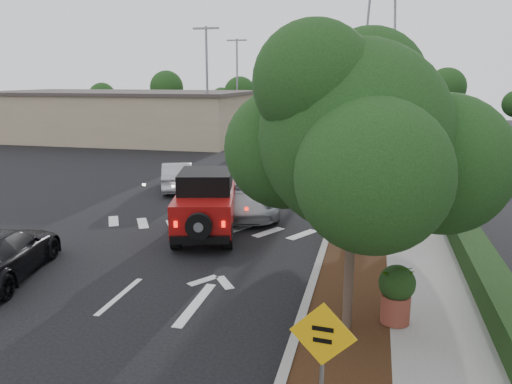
% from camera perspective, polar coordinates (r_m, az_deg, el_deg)
% --- Properties ---
extents(ground, '(120.00, 120.00, 0.00)m').
position_cam_1_polar(ground, '(13.12, -15.31, -11.39)').
color(ground, black).
rests_on(ground, ground).
extents(curb, '(0.20, 70.00, 0.15)m').
position_cam_1_polar(curb, '(23.05, 9.66, -0.37)').
color(curb, '#9E9B93').
rests_on(curb, ground).
extents(planting_strip, '(1.80, 70.00, 0.12)m').
position_cam_1_polar(planting_strip, '(23.02, 12.14, -0.54)').
color(planting_strip, black).
rests_on(planting_strip, ground).
extents(sidewalk, '(2.00, 70.00, 0.12)m').
position_cam_1_polar(sidewalk, '(23.06, 16.86, -0.78)').
color(sidewalk, gray).
rests_on(sidewalk, ground).
extents(hedge, '(0.80, 70.00, 0.80)m').
position_cam_1_polar(hedge, '(23.12, 20.37, -0.14)').
color(hedge, black).
rests_on(hedge, ground).
extents(commercial_building, '(22.00, 12.00, 4.00)m').
position_cam_1_polar(commercial_building, '(46.12, -15.23, 8.36)').
color(commercial_building, '#9A8F6A').
rests_on(commercial_building, ground).
extents(transmission_tower, '(7.00, 4.00, 28.00)m').
position_cam_1_polar(transmission_tower, '(58.65, 13.52, 7.37)').
color(transmission_tower, slate).
rests_on(transmission_tower, ground).
extents(street_tree_near, '(3.80, 3.80, 5.92)m').
position_cam_1_polar(street_tree_near, '(11.24, 10.29, -15.43)').
color(street_tree_near, black).
rests_on(street_tree_near, ground).
extents(street_tree_mid, '(3.20, 3.20, 5.32)m').
position_cam_1_polar(street_tree_mid, '(17.72, 11.64, -4.76)').
color(street_tree_mid, black).
rests_on(street_tree_mid, ground).
extents(street_tree_far, '(3.40, 3.40, 5.62)m').
position_cam_1_polar(street_tree_far, '(24.00, 12.20, -0.14)').
color(street_tree_far, black).
rests_on(street_tree_far, ground).
extents(light_pole_a, '(2.00, 0.22, 9.00)m').
position_cam_1_polar(light_pole_a, '(38.85, -5.45, 5.01)').
color(light_pole_a, slate).
rests_on(light_pole_a, ground).
extents(light_pole_b, '(2.00, 0.22, 9.00)m').
position_cam_1_polar(light_pole_b, '(50.53, -2.12, 6.88)').
color(light_pole_b, slate).
rests_on(light_pole_b, ground).
extents(red_jeep, '(2.77, 4.49, 2.20)m').
position_cam_1_polar(red_jeep, '(17.18, -5.75, -1.24)').
color(red_jeep, black).
rests_on(red_jeep, ground).
extents(silver_suv_ahead, '(4.09, 5.98, 1.52)m').
position_cam_1_polar(silver_suv_ahead, '(20.03, -1.45, -0.19)').
color(silver_suv_ahead, '#ABAFB3').
rests_on(silver_suv_ahead, ground).
extents(silver_sedan_oncoming, '(2.79, 4.25, 1.32)m').
position_cam_1_polar(silver_sedan_oncoming, '(24.48, -8.97, 1.83)').
color(silver_sedan_oncoming, '#A1A2A8').
rests_on(silver_sedan_oncoming, ground).
extents(parked_suv, '(4.75, 2.10, 1.59)m').
position_cam_1_polar(parked_suv, '(39.23, -7.51, 6.20)').
color(parked_suv, '#ADAFB5').
rests_on(parked_suv, ground).
extents(speed_hump_sign, '(0.98, 0.12, 2.09)m').
position_cam_1_polar(speed_hump_sign, '(7.63, 7.59, -17.51)').
color(speed_hump_sign, slate).
rests_on(speed_hump_sign, ground).
extents(terracotta_planter, '(0.78, 0.78, 1.36)m').
position_cam_1_polar(terracotta_planter, '(11.25, 15.79, -10.53)').
color(terracotta_planter, brown).
rests_on(terracotta_planter, ground).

